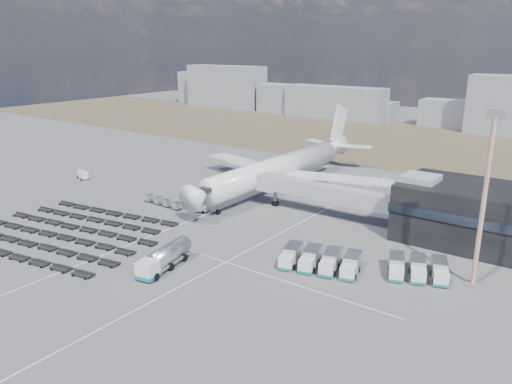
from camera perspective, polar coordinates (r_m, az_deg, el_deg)
The scene contains 16 objects.
ground at distance 95.42m, azimuth -7.84°, elevation -3.98°, with size 420.00×420.00×0.00m, color #565659.
grass_strip at distance 187.69m, azimuth 16.17°, elevation 5.70°, with size 420.00×90.00×0.01m, color #483F2B.
lane_markings at distance 91.46m, azimuth -2.10°, elevation -4.74°, with size 47.12×110.00×0.01m.
terminal at distance 93.26m, azimuth 25.23°, elevation -2.53°, with size 30.40×16.40×11.00m.
jet_bridge at distance 100.36m, azimuth 6.81°, elevation 0.14°, with size 30.30×3.80×7.05m.
airliner at distance 118.14m, azimuth 2.98°, elevation 2.86°, with size 51.59×64.53×17.62m.
skyline at distance 227.29m, azimuth 17.04°, elevation 9.67°, with size 296.14×22.69×22.15m.
fuel_tanker at distance 78.26m, azimuth -10.41°, elevation -7.41°, with size 4.73×11.35×3.56m.
pushback_tug at distance 103.25m, azimuth -6.39°, elevation -1.91°, with size 3.04×1.71×1.39m, color silver.
utility_van at distance 135.06m, azimuth -19.19°, elevation 1.84°, with size 3.90×1.77×2.12m, color silver.
catering_truck at distance 114.79m, azimuth 5.99°, elevation 0.41°, with size 4.46×6.77×2.88m.
service_trucks_near at distance 77.75m, azimuth 7.37°, elevation -7.73°, with size 12.94×9.18×2.60m.
service_trucks_far at distance 78.30m, azimuth 18.00°, elevation -8.30°, with size 10.01×8.88×2.52m.
uld_row at distance 108.29m, azimuth -10.63°, elevation -1.10°, with size 10.96×1.88×1.51m.
baggage_dollies at distance 97.55m, azimuth -20.95°, elevation -4.24°, with size 38.29×30.61×0.81m.
floodlight_mast at distance 74.76m, azimuth 24.59°, elevation -1.01°, with size 2.39×1.94×25.08m.
Camera 1 is at (62.77, -63.74, 33.18)m, focal length 35.00 mm.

